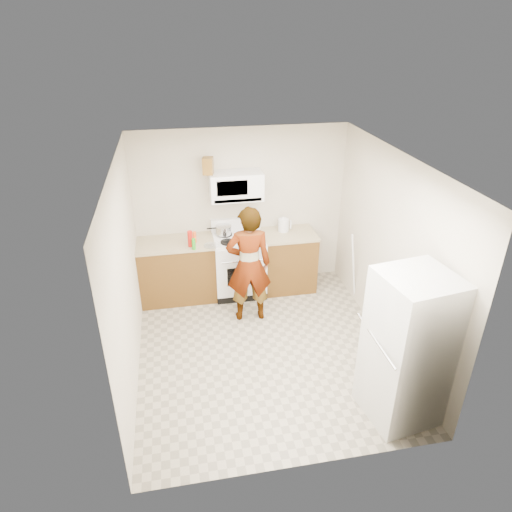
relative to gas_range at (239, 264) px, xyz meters
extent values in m
plane|color=gray|center=(0.10, -1.48, -0.49)|extent=(3.60, 3.60, 0.00)
cube|color=beige|center=(0.10, 0.31, 0.76)|extent=(3.20, 0.02, 2.50)
cube|color=beige|center=(1.69, -1.48, 0.76)|extent=(0.02, 3.60, 2.50)
cube|color=brown|center=(-0.94, 0.01, -0.04)|extent=(1.12, 0.62, 0.90)
cube|color=#9B8E69|center=(-0.94, 0.01, 0.43)|extent=(1.14, 0.64, 0.03)
cube|color=brown|center=(0.78, 0.01, -0.04)|extent=(0.80, 0.62, 0.90)
cube|color=#9B8E69|center=(0.78, 0.01, 0.43)|extent=(0.82, 0.64, 0.03)
cube|color=white|center=(0.00, -0.01, -0.04)|extent=(0.76, 0.65, 0.90)
cube|color=white|center=(0.00, -0.01, 0.43)|extent=(0.76, 0.62, 0.03)
cube|color=white|center=(0.00, 0.28, 0.54)|extent=(0.76, 0.08, 0.20)
cube|color=white|center=(0.00, 0.13, 1.21)|extent=(0.76, 0.38, 0.40)
imported|color=tan|center=(0.03, -0.73, 0.37)|extent=(0.64, 0.43, 1.70)
cube|color=silver|center=(1.32, -2.79, 0.36)|extent=(0.80, 0.80, 1.70)
cylinder|color=silver|center=(0.72, 0.11, 0.55)|extent=(0.20, 0.20, 0.20)
cube|color=brown|center=(-0.39, 0.11, 1.53)|extent=(0.17, 0.17, 0.24)
cylinder|color=silver|center=(-0.20, 0.13, 0.53)|extent=(0.28, 0.28, 0.13)
cube|color=silver|center=(0.16, -0.08, 0.47)|extent=(0.27, 0.19, 0.05)
cylinder|color=red|center=(-0.72, -0.17, 0.57)|extent=(0.09, 0.09, 0.24)
cylinder|color=#FB551B|center=(-0.65, -0.05, 0.53)|extent=(0.06, 0.06, 0.16)
cylinder|color=#24961B|center=(-0.68, -0.28, 0.53)|extent=(0.06, 0.06, 0.17)
cylinder|color=white|center=(-0.43, -0.21, 0.45)|extent=(0.29, 0.29, 0.01)
cylinder|color=white|center=(1.62, -0.60, 0.09)|extent=(0.23, 0.14, 1.14)
camera|label=1|loc=(-0.88, -6.13, 3.33)|focal=32.00mm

